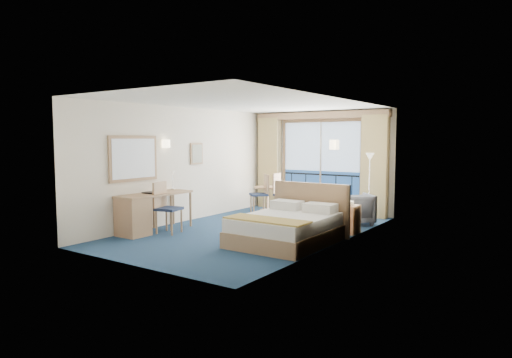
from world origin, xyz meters
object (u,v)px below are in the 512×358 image
round_table (267,192)px  nightstand (347,219)px  bed (287,227)px  desk_chair (165,204)px  table_chair_b (262,191)px  floor_lamp (370,169)px  table_chair_a (281,191)px  armchair (354,209)px  desk (138,213)px

round_table → nightstand: bearing=-27.6°
nightstand → bed: bearing=-110.2°
desk_chair → table_chair_b: size_ratio=1.04×
floor_lamp → table_chair_a: 2.39m
armchair → desk_chair: (-2.87, -3.16, 0.24)m
desk → armchair: bearing=48.6°
desk → table_chair_b: size_ratio=1.69×
floor_lamp → table_chair_a: bearing=-171.6°
desk_chair → round_table: desk_chair is taller
desk_chair → round_table: (0.14, 3.70, -0.10)m
nightstand → table_chair_b: bearing=158.0°
bed → floor_lamp: (0.38, 3.22, 0.93)m
bed → round_table: (-2.45, 3.07, 0.20)m
bed → desk_chair: 2.68m
bed → table_chair_b: bed is taller
round_table → desk_chair: bearing=-92.1°
bed → desk: size_ratio=1.17×
armchair → table_chair_a: 2.23m
armchair → desk: bearing=6.1°
bed → round_table: size_ratio=2.76×
round_table → table_chair_b: size_ratio=0.71×
nightstand → desk: (-3.45, -2.58, 0.16)m
desk_chair → floor_lamp: bearing=-50.0°
desk_chair → table_chair_a: size_ratio=1.01×
nightstand → armchair: size_ratio=0.75×
nightstand → floor_lamp: (-0.17, 1.72, 0.94)m
armchair → desk: size_ratio=0.45×
desk → table_chair_a: table_chair_a is taller
desk_chair → table_chair_a: desk_chair is taller
armchair → table_chair_b: bearing=-45.7°
armchair → round_table: 2.79m
bed → nightstand: size_ratio=3.44×
table_chair_a → desk_chair: bearing=161.1°
desk → bed: bearing=20.4°
round_table → armchair: bearing=-11.1°
armchair → table_chair_b: size_ratio=0.77×
nightstand → table_chair_b: size_ratio=0.57×
floor_lamp → desk: size_ratio=0.94×
armchair → floor_lamp: (0.09, 0.68, 0.87)m
nightstand → desk_chair: 3.80m
nightstand → armchair: bearing=104.3°
nightstand → armchair: (-0.26, 1.03, 0.06)m
desk_chair → table_chair_a: bearing=-23.4°
floor_lamp → table_chair_b: (-2.74, -0.54, -0.65)m
bed → table_chair_a: bearing=123.4°
armchair → floor_lamp: floor_lamp is taller
floor_lamp → table_chair_b: 2.87m
desk → table_chair_a: size_ratio=1.64×
floor_lamp → desk_chair: floor_lamp is taller
desk_chair → round_table: 3.70m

